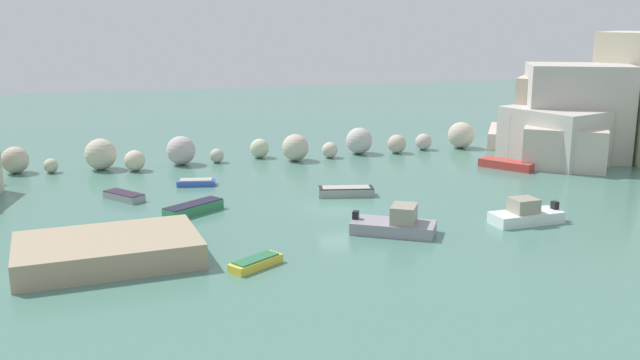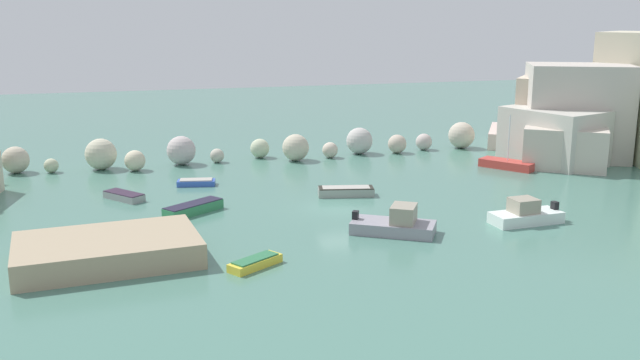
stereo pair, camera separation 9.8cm
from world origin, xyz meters
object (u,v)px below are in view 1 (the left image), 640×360
at_px(moored_boat_0, 194,208).
at_px(moored_boat_3, 196,182).
at_px(moored_boat_5, 396,224).
at_px(moored_boat_6, 256,263).
at_px(moored_boat_4, 346,191).
at_px(moored_boat_7, 124,196).
at_px(stone_dock, 108,250).
at_px(moored_boat_1, 507,164).
at_px(moored_boat_2, 526,214).

relative_size(moored_boat_0, moored_boat_3, 1.39).
bearing_deg(moored_boat_3, moored_boat_5, -45.67).
height_order(moored_boat_5, moored_boat_6, moored_boat_5).
height_order(moored_boat_4, moored_boat_7, moored_boat_4).
height_order(moored_boat_3, moored_boat_7, moored_boat_7).
relative_size(stone_dock, moored_boat_4, 2.25).
relative_size(moored_boat_1, moored_boat_6, 1.51).
bearing_deg(moored_boat_7, moored_boat_3, -99.61).
xyz_separation_m(moored_boat_0, moored_boat_4, (11.33, 1.62, 0.00)).
bearing_deg(moored_boat_5, moored_boat_0, 176.80).
xyz_separation_m(stone_dock, moored_boat_3, (6.50, 16.32, -0.46)).
height_order(moored_boat_2, moored_boat_5, moored_boat_5).
height_order(moored_boat_0, moored_boat_1, moored_boat_1).
relative_size(moored_boat_6, moored_boat_7, 0.96).
distance_m(moored_boat_2, moored_boat_7, 28.01).
bearing_deg(moored_boat_2, moored_boat_6, 6.51).
xyz_separation_m(moored_boat_5, moored_boat_6, (-9.38, -3.48, -0.35)).
height_order(stone_dock, moored_boat_0, stone_dock).
distance_m(moored_boat_4, moored_boat_6, 15.96).
xyz_separation_m(moored_boat_4, moored_boat_7, (-15.80, 3.28, -0.08)).
bearing_deg(moored_boat_0, moored_boat_1, -21.23).
distance_m(moored_boat_0, moored_boat_3, 7.93).
height_order(moored_boat_0, moored_boat_2, moored_boat_2).
relative_size(moored_boat_3, moored_boat_7, 0.92).
xyz_separation_m(moored_boat_0, moored_boat_3, (1.03, 7.86, -0.11)).
distance_m(moored_boat_0, moored_boat_2, 21.89).
bearing_deg(moored_boat_1, moored_boat_5, -82.89).
distance_m(stone_dock, moored_boat_7, 13.41).
distance_m(moored_boat_5, moored_boat_6, 10.01).
bearing_deg(moored_boat_6, moored_boat_4, 21.36).
height_order(moored_boat_4, moored_boat_6, moored_boat_4).
distance_m(moored_boat_3, moored_boat_5, 18.91).
relative_size(moored_boat_1, moored_boat_7, 1.44).
bearing_deg(moored_boat_0, stone_dock, -157.91).
distance_m(moored_boat_3, moored_boat_7, 6.24).
bearing_deg(moored_boat_4, stone_dock, -136.84).
distance_m(moored_boat_2, moored_boat_6, 18.54).
distance_m(moored_boat_5, moored_boat_7, 20.44).
bearing_deg(moored_boat_6, stone_dock, 125.57).
bearing_deg(stone_dock, moored_boat_0, 57.09).
relative_size(moored_boat_4, moored_boat_6, 1.34).
xyz_separation_m(moored_boat_0, moored_boat_5, (11.46, -7.90, 0.26)).
height_order(moored_boat_3, moored_boat_5, moored_boat_5).
relative_size(moored_boat_2, moored_boat_6, 1.48).
relative_size(moored_boat_0, moored_boat_6, 1.34).
bearing_deg(stone_dock, moored_boat_2, 0.76).
height_order(moored_boat_2, moored_boat_7, moored_boat_2).
relative_size(moored_boat_1, moored_boat_5, 0.88).
distance_m(moored_boat_1, moored_boat_2, 16.61).
bearing_deg(moored_boat_7, moored_boat_6, 164.02).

